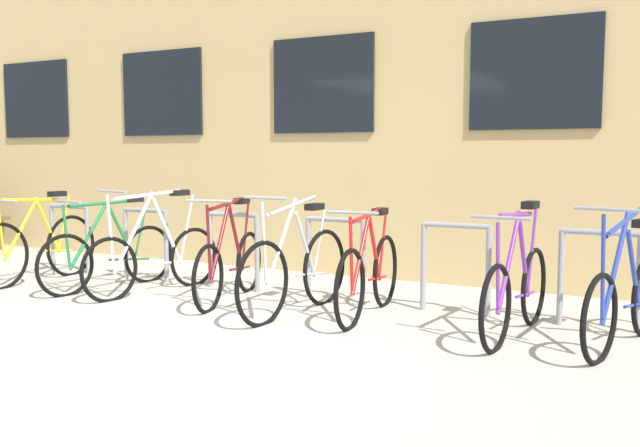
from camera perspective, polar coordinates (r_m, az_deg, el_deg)
The scene contains 11 objects.
ground_plane at distance 5.78m, azimuth -14.74°, elevation -8.76°, with size 42.00×42.00×0.00m, color #B2ADA0.
storefront_building at distance 11.98m, azimuth 9.22°, elevation 13.61°, with size 28.00×7.89×6.18m.
bike_rack at distance 7.06m, azimuth -3.12°, elevation -1.79°, with size 6.65×0.05×0.82m.
bicycle_white at distance 7.37m, azimuth -13.40°, elevation -2.62°, with size 0.49×1.70×1.10m.
bicycle_maroon at distance 6.84m, azimuth -7.37°, elevation -3.24°, with size 0.51×1.62×1.04m.
bicycle_yellow at distance 8.41m, azimuth -22.08°, elevation -1.79°, with size 0.44×1.71×1.02m.
bicycle_blue at distance 5.62m, azimuth 23.66°, elevation -5.63°, with size 0.54×1.62×1.09m.
bicycle_purple at distance 5.68m, azimuth 15.77°, elevation -5.16°, with size 0.44×1.66×1.06m.
bicycle_red at distance 6.15m, azimuth 4.03°, elevation -4.16°, with size 0.44×1.66×0.98m.
bicycle_green at distance 7.73m, azimuth -16.85°, elevation -2.42°, with size 0.48×1.66×0.98m.
bicycle_silver at distance 6.23m, azimuth -1.99°, elevation -3.80°, with size 0.44×1.73×1.10m.
Camera 1 is at (3.81, -4.11, 1.42)m, focal length 39.15 mm.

